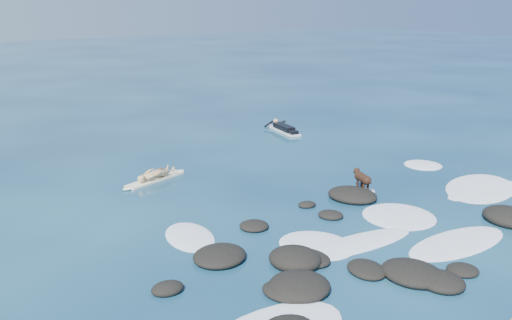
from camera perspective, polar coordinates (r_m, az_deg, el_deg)
ground at (r=17.73m, az=9.82°, el=-5.28°), size 160.00×160.00×0.00m
reef_rocks at (r=15.20m, az=11.43°, el=-8.65°), size 12.77×7.29×0.54m
breaking_foam at (r=17.81m, az=17.42°, el=-5.68°), size 16.02×8.15×0.12m
standing_surfer_rig at (r=20.64m, az=-10.14°, el=-0.31°), size 2.86×1.25×1.67m
paddling_surfer_rig at (r=28.00m, az=2.77°, el=3.18°), size 1.24×2.76×0.48m
dog at (r=19.46m, az=10.56°, el=-1.77°), size 0.53×1.20×0.78m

